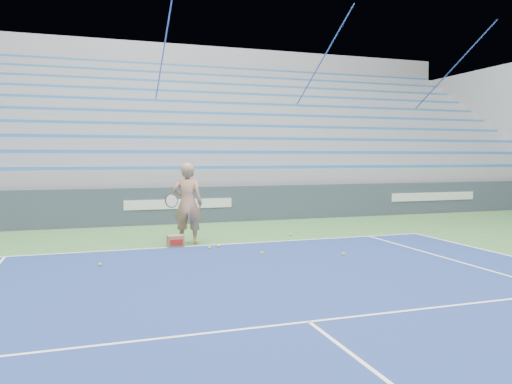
# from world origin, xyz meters

# --- Properties ---
(sponsor_barrier) EXTENTS (30.00, 0.32, 1.10)m
(sponsor_barrier) POSITION_xyz_m (0.00, 15.88, 0.55)
(sponsor_barrier) COLOR #364353
(sponsor_barrier) RESTS_ON ground
(bleachers) EXTENTS (31.00, 9.15, 7.30)m
(bleachers) POSITION_xyz_m (0.00, 21.60, 2.36)
(bleachers) COLOR #96989E
(bleachers) RESTS_ON ground
(tennis_player) EXTENTS (1.00, 0.95, 1.86)m
(tennis_player) POSITION_xyz_m (-0.38, 12.28, 0.93)
(tennis_player) COLOR tan
(tennis_player) RESTS_ON ground
(ball_box) EXTENTS (0.36, 0.29, 0.26)m
(ball_box) POSITION_xyz_m (-0.72, 11.96, 0.13)
(ball_box) COLOR #926847
(ball_box) RESTS_ON ground
(tennis_ball_0) EXTENTS (0.07, 0.07, 0.07)m
(tennis_ball_0) POSITION_xyz_m (2.29, 12.62, 0.03)
(tennis_ball_0) COLOR #B6E02D
(tennis_ball_0) RESTS_ON ground
(tennis_ball_1) EXTENTS (0.07, 0.07, 0.07)m
(tennis_ball_1) POSITION_xyz_m (2.35, 9.92, 0.03)
(tennis_ball_1) COLOR #B6E02D
(tennis_ball_1) RESTS_ON ground
(tennis_ball_2) EXTENTS (0.07, 0.07, 0.07)m
(tennis_ball_2) POSITION_xyz_m (0.18, 11.59, 0.03)
(tennis_ball_2) COLOR #B6E02D
(tennis_ball_2) RESTS_ON ground
(tennis_ball_3) EXTENTS (0.07, 0.07, 0.07)m
(tennis_ball_3) POSITION_xyz_m (-0.07, 11.45, 0.03)
(tennis_ball_3) COLOR #B6E02D
(tennis_ball_3) RESTS_ON ground
(tennis_ball_4) EXTENTS (0.07, 0.07, 0.07)m
(tennis_ball_4) POSITION_xyz_m (-2.33, 10.42, 0.03)
(tennis_ball_4) COLOR #B6E02D
(tennis_ball_4) RESTS_ON ground
(tennis_ball_5) EXTENTS (0.07, 0.07, 0.07)m
(tennis_ball_5) POSITION_xyz_m (0.82, 10.54, 0.03)
(tennis_ball_5) COLOR #B6E02D
(tennis_ball_5) RESTS_ON ground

